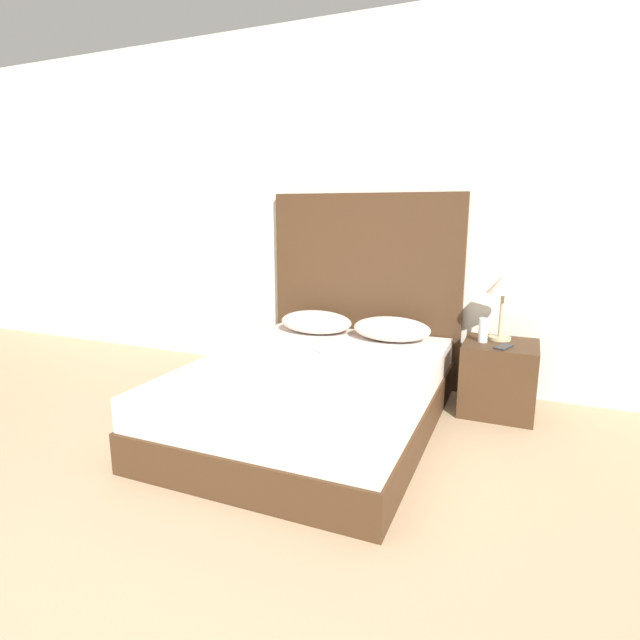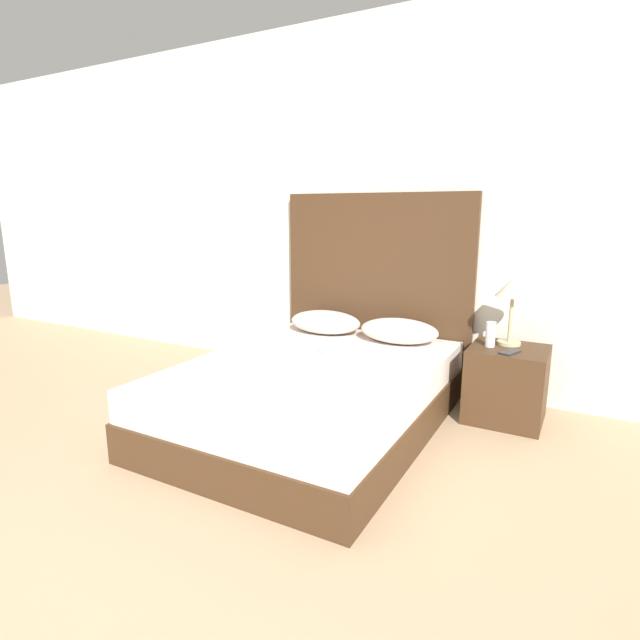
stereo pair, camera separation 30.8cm
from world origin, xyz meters
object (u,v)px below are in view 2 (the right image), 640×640
bed (313,394)px  nightstand (506,384)px  phone_on_nightstand (510,352)px  table_lamp (513,291)px  phone_on_bed (324,351)px

bed → nightstand: nightstand is taller
phone_on_nightstand → bed: bearing=-151.9°
nightstand → phone_on_nightstand: size_ratio=2.88×
table_lamp → nightstand: bearing=-78.6°
bed → phone_on_nightstand: 1.23m
phone_on_bed → nightstand: nightstand is taller
phone_on_nightstand → phone_on_bed: bearing=-164.0°
nightstand → table_lamp: size_ratio=1.08×
phone_on_bed → phone_on_nightstand: phone_on_nightstand is taller
table_lamp → phone_on_nightstand: bearing=-79.6°
bed → phone_on_bed: size_ratio=12.08×
phone_on_bed → bed: bearing=-77.7°
bed → phone_on_bed: 0.33m
phone_on_bed → table_lamp: (1.08, 0.52, 0.41)m
bed → table_lamp: (1.02, 0.77, 0.62)m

